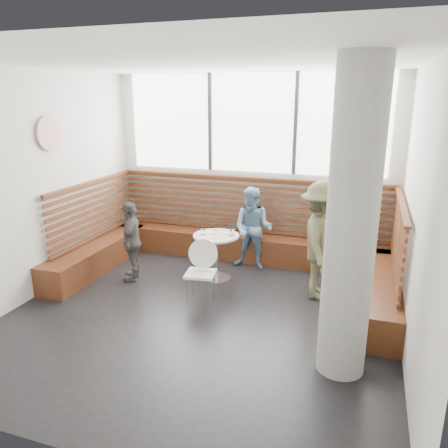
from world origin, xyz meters
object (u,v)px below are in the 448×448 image
(concrete_column, at_px, (351,225))
(child_back, at_px, (253,229))
(cafe_table, at_px, (216,248))
(child_left, at_px, (132,241))
(cafe_chair, at_px, (202,267))
(adult_man, at_px, (321,241))

(concrete_column, xyz_separation_m, child_back, (-1.64, 2.49, -0.91))
(concrete_column, height_order, cafe_table, concrete_column)
(concrete_column, relative_size, child_left, 2.52)
(cafe_table, bearing_deg, child_back, 57.33)
(child_back, bearing_deg, cafe_chair, -100.32)
(concrete_column, bearing_deg, cafe_table, 138.34)
(concrete_column, xyz_separation_m, child_left, (-3.32, 1.43, -0.97))
(child_left, bearing_deg, child_back, 102.99)
(cafe_chair, height_order, adult_man, adult_man)
(child_back, bearing_deg, adult_man, -29.00)
(concrete_column, distance_m, cafe_chair, 2.50)
(concrete_column, height_order, child_back, concrete_column)
(cafe_table, distance_m, child_back, 0.80)
(child_back, height_order, child_left, child_back)
(adult_man, distance_m, child_left, 2.91)
(concrete_column, height_order, adult_man, concrete_column)
(cafe_table, xyz_separation_m, child_left, (-1.26, -0.40, 0.10))
(adult_man, bearing_deg, cafe_chair, 106.63)
(adult_man, bearing_deg, child_back, 50.93)
(cafe_table, xyz_separation_m, cafe_chair, (0.07, -0.77, -0.02))
(adult_man, xyz_separation_m, child_left, (-2.88, -0.29, -0.22))
(cafe_chair, height_order, child_back, child_back)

